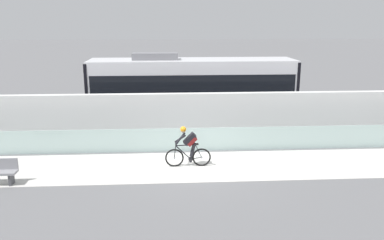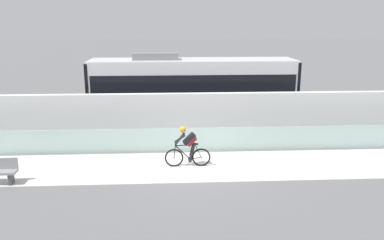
% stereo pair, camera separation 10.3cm
% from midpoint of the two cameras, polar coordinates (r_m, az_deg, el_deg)
% --- Properties ---
extents(ground_plane, '(200.00, 200.00, 0.00)m').
position_cam_midpoint_polar(ground_plane, '(15.33, 0.70, -6.72)').
color(ground_plane, slate).
extents(bike_path_deck, '(32.00, 3.20, 0.01)m').
position_cam_midpoint_polar(bike_path_deck, '(15.33, 0.70, -6.70)').
color(bike_path_deck, silver).
rests_on(bike_path_deck, ground).
extents(glass_parapet, '(32.00, 0.05, 1.02)m').
position_cam_midpoint_polar(glass_parapet, '(16.91, 0.28, -2.85)').
color(glass_parapet, '#ADC6C1').
rests_on(glass_parapet, ground).
extents(concrete_barrier_wall, '(32.00, 0.36, 2.20)m').
position_cam_midpoint_polar(concrete_barrier_wall, '(18.48, -0.05, 0.55)').
color(concrete_barrier_wall, white).
rests_on(concrete_barrier_wall, ground).
extents(tram_rail_near, '(32.00, 0.08, 0.01)m').
position_cam_midpoint_polar(tram_rail_near, '(21.16, -0.42, -0.73)').
color(tram_rail_near, '#595654').
rests_on(tram_rail_near, ground).
extents(tram_rail_far, '(32.00, 0.08, 0.01)m').
position_cam_midpoint_polar(tram_rail_far, '(22.54, -0.59, 0.22)').
color(tram_rail_far, '#595654').
rests_on(tram_rail_far, ground).
extents(tram, '(11.06, 2.54, 3.81)m').
position_cam_midpoint_polar(tram, '(21.46, 0.21, 4.66)').
color(tram, silver).
rests_on(tram, ground).
extents(cyclist_on_bike, '(1.77, 0.58, 1.61)m').
position_cam_midpoint_polar(cyclist_on_bike, '(15.05, -0.41, -3.96)').
color(cyclist_on_bike, black).
rests_on(cyclist_on_bike, ground).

